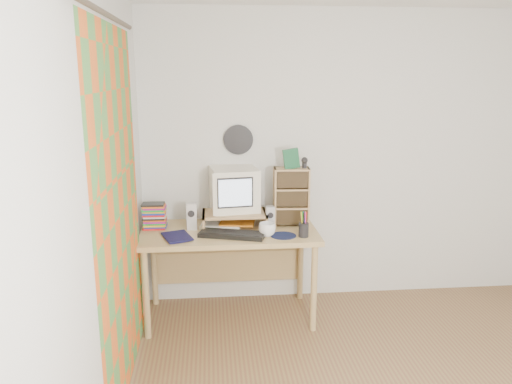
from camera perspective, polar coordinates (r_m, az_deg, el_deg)
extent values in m
plane|color=silver|center=(4.40, 10.18, 3.75)|extent=(3.50, 0.00, 3.50)
plane|color=silver|center=(2.60, -18.08, -3.47)|extent=(0.00, 3.50, 3.50)
plane|color=#D65A1E|center=(3.07, -15.31, -2.65)|extent=(0.00, 2.20, 2.20)
cylinder|color=black|center=(4.20, -2.04, 5.99)|extent=(0.25, 0.02, 0.25)
cube|color=tan|center=(4.01, -3.10, -4.67)|extent=(1.40, 0.70, 0.04)
cube|color=tan|center=(4.44, -3.21, -7.70)|extent=(1.33, 0.02, 0.41)
cylinder|color=tan|center=(3.91, -12.47, -11.40)|extent=(0.05, 0.05, 0.71)
cylinder|color=tan|center=(3.95, 6.63, -10.86)|extent=(0.05, 0.05, 0.71)
cylinder|color=tan|center=(4.44, -11.57, -8.26)|extent=(0.05, 0.05, 0.71)
cylinder|color=tan|center=(4.47, 5.10, -7.83)|extent=(0.05, 0.05, 0.71)
cube|color=tan|center=(4.08, -5.98, -3.22)|extent=(0.02, 0.30, 0.12)
cube|color=tan|center=(4.10, 1.03, -3.06)|extent=(0.02, 0.30, 0.12)
cube|color=tan|center=(4.07, -2.48, -2.47)|extent=(0.52, 0.30, 0.02)
cube|color=silver|center=(4.07, -2.49, 0.22)|extent=(0.41, 0.41, 0.35)
cube|color=silver|center=(4.03, -7.40, -2.75)|extent=(0.09, 0.09, 0.21)
cube|color=silver|center=(4.03, 1.60, -2.91)|extent=(0.07, 0.07, 0.18)
cube|color=black|center=(3.85, -2.75, -4.87)|extent=(0.53, 0.31, 0.03)
cube|color=tan|center=(4.09, 4.07, -0.54)|extent=(0.29, 0.17, 0.48)
imported|color=white|center=(3.85, 1.29, -4.31)|extent=(0.15, 0.15, 0.10)
imported|color=#100F37|center=(3.83, -10.40, -5.07)|extent=(0.28, 0.24, 0.05)
cylinder|color=#111D38|center=(3.87, 3.15, -5.00)|extent=(0.23, 0.23, 0.00)
cube|color=#C14314|center=(3.91, -4.34, -4.58)|extent=(0.08, 0.06, 0.04)
cube|color=#175331|center=(4.00, 4.05, 3.82)|extent=(0.13, 0.04, 0.16)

